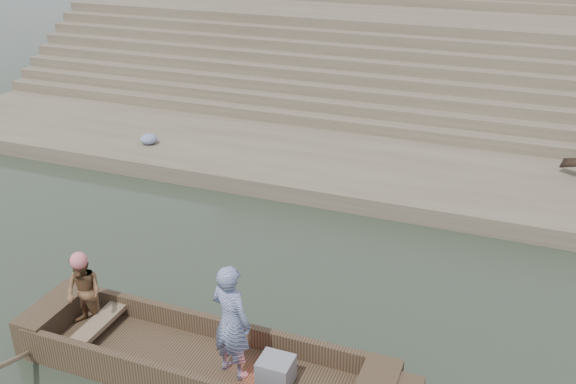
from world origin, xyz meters
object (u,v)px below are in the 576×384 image
Objects in this scene: main_rowboat at (200,368)px; television at (275,371)px; rowing_man at (84,293)px; standing_man at (231,321)px.

main_rowboat is 1.21m from television.
main_rowboat is 10.87× the size of television.
television is at bearing 8.29° from rowing_man.
standing_man is 1.38× the size of rowing_man.
rowing_man reaches higher than television.
rowing_man is 3.20m from television.
standing_man reaches higher than television.
standing_man is 3.76× the size of television.
television is (1.17, 0.00, 0.31)m from main_rowboat.
rowing_man is (-2.54, 0.12, -0.24)m from standing_man.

